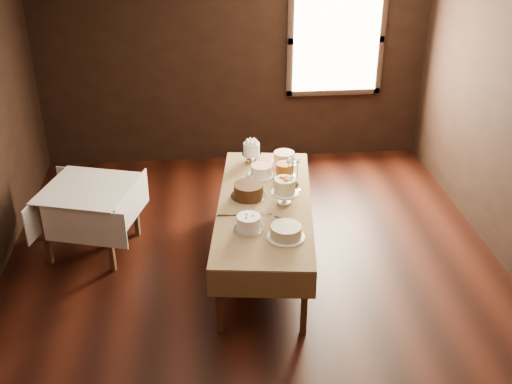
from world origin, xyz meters
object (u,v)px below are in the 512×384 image
(cake_speckled, at_px, (284,158))
(cake_caramel, at_px, (284,170))
(cake_swirl, at_px, (249,223))
(cake_server_b, at_px, (289,223))
(cake_cream, at_px, (286,232))
(cake_meringue, at_px, (252,153))
(cake_server_a, at_px, (265,214))
(cake_chocolate, at_px, (249,191))
(display_table, at_px, (265,207))
(side_table, at_px, (89,195))
(cake_lattice, at_px, (261,171))
(cake_server_d, at_px, (294,191))
(cake_flowers, at_px, (285,192))
(cake_server_e, at_px, (235,215))
(flower_vase, at_px, (293,183))
(cake_server_c, at_px, (259,188))

(cake_speckled, xyz_separation_m, cake_caramel, (-0.04, -0.31, 0.01))
(cake_swirl, relative_size, cake_server_b, 1.19)
(cake_cream, bearing_deg, cake_meringue, 95.59)
(cake_server_a, bearing_deg, cake_chocolate, 113.82)
(display_table, height_order, cake_caramel, cake_caramel)
(side_table, bearing_deg, cake_server_a, -21.54)
(cake_meringue, height_order, cake_lattice, cake_meringue)
(cake_chocolate, height_order, cake_server_d, cake_chocolate)
(cake_chocolate, xyz_separation_m, cake_flowers, (0.33, -0.15, 0.05))
(cake_speckled, xyz_separation_m, cake_server_b, (-0.13, -1.25, -0.06))
(cake_chocolate, bearing_deg, side_table, 168.71)
(cake_server_e, bearing_deg, cake_speckled, 63.26)
(cake_meringue, bearing_deg, cake_server_b, -80.64)
(cake_server_a, bearing_deg, cake_cream, -65.80)
(cake_lattice, distance_m, cake_server_b, 1.00)
(cake_flowers, bearing_deg, cake_server_a, -136.60)
(cake_cream, bearing_deg, cake_server_e, 134.64)
(cake_chocolate, xyz_separation_m, cake_server_b, (0.32, -0.53, -0.06))
(cake_swirl, relative_size, flower_vase, 2.16)
(cake_lattice, distance_m, cake_server_c, 0.30)
(display_table, relative_size, cake_server_a, 9.88)
(cake_chocolate, relative_size, cake_server_d, 1.47)
(cake_meringue, height_order, cake_speckled, cake_meringue)
(cake_speckled, relative_size, cake_server_c, 1.18)
(cake_cream, bearing_deg, cake_server_b, 74.59)
(cake_flowers, height_order, cake_server_e, cake_flowers)
(cake_lattice, relative_size, cake_cream, 0.84)
(display_table, bearing_deg, cake_cream, -80.22)
(cake_caramel, bearing_deg, cake_lattice, 168.50)
(side_table, distance_m, cake_lattice, 1.78)
(cake_flowers, relative_size, cake_server_e, 1.12)
(cake_speckled, bearing_deg, cake_server_d, -89.27)
(cake_server_a, bearing_deg, cake_server_c, 94.84)
(side_table, height_order, cake_swirl, cake_swirl)
(cake_speckled, distance_m, cake_server_c, 0.64)
(display_table, bearing_deg, cake_server_d, 31.17)
(cake_server_e, bearing_deg, flower_vase, 40.85)
(display_table, distance_m, flower_vase, 0.41)
(display_table, height_order, cake_server_d, cake_server_d)
(cake_meringue, height_order, cake_server_d, cake_meringue)
(cake_server_e, bearing_deg, cake_swirl, -65.17)
(cake_cream, bearing_deg, flower_vase, 77.72)
(cake_server_a, xyz_separation_m, flower_vase, (0.33, 0.48, 0.06))
(display_table, relative_size, cake_server_e, 9.88)
(side_table, distance_m, cake_flowers, 1.99)
(cake_lattice, bearing_deg, display_table, -92.91)
(cake_cream, distance_m, flower_vase, 0.92)
(cake_speckled, xyz_separation_m, cake_lattice, (-0.27, -0.26, -0.01))
(cake_chocolate, xyz_separation_m, cake_server_d, (0.46, 0.07, -0.06))
(cake_cream, xyz_separation_m, flower_vase, (0.19, 0.90, 0.01))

